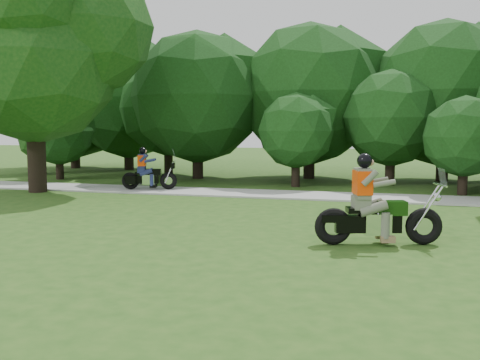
# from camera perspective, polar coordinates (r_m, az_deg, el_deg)

# --- Properties ---
(ground) EXTENTS (100.00, 100.00, 0.00)m
(ground) POSITION_cam_1_polar(r_m,az_deg,el_deg) (11.39, 3.34, -6.85)
(ground) COLOR #244C15
(ground) RESTS_ON ground
(walkway) EXTENTS (60.00, 2.20, 0.06)m
(walkway) POSITION_cam_1_polar(r_m,az_deg,el_deg) (19.17, 8.44, -1.68)
(walkway) COLOR #9C9C97
(walkway) RESTS_ON ground
(tree_line) EXTENTS (39.78, 12.39, 7.62)m
(tree_line) POSITION_cam_1_polar(r_m,az_deg,el_deg) (25.95, 11.25, 8.30)
(tree_line) COLOR black
(tree_line) RESTS_ON ground
(big_tree_west) EXTENTS (8.64, 6.56, 9.96)m
(big_tree_west) POSITION_cam_1_polar(r_m,az_deg,el_deg) (22.15, -20.81, 13.87)
(big_tree_west) COLOR black
(big_tree_west) RESTS_ON ground
(chopper_motorcycle) EXTENTS (2.66, 1.18, 1.93)m
(chopper_motorcycle) POSITION_cam_1_polar(r_m,az_deg,el_deg) (11.53, 13.96, -3.26)
(chopper_motorcycle) COLOR black
(chopper_motorcycle) RESTS_ON ground
(touring_motorcycle) EXTENTS (2.10, 1.08, 1.63)m
(touring_motorcycle) POSITION_cam_1_polar(r_m,az_deg,el_deg) (20.93, -10.01, 0.63)
(touring_motorcycle) COLOR black
(touring_motorcycle) RESTS_ON walkway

